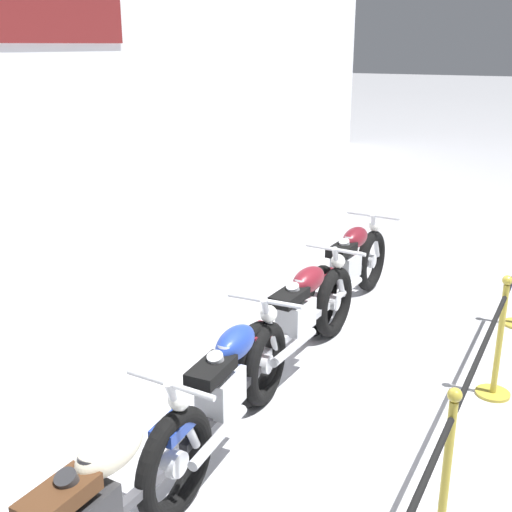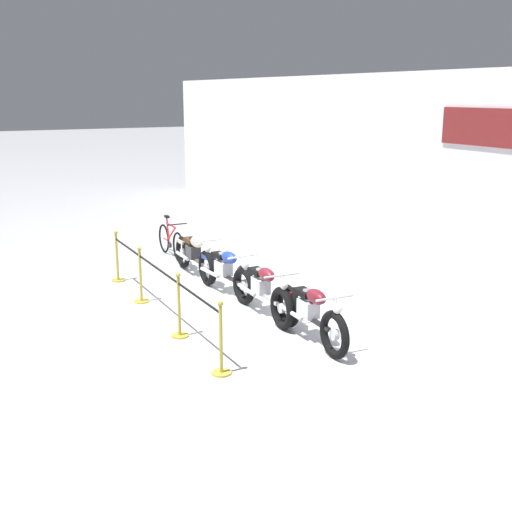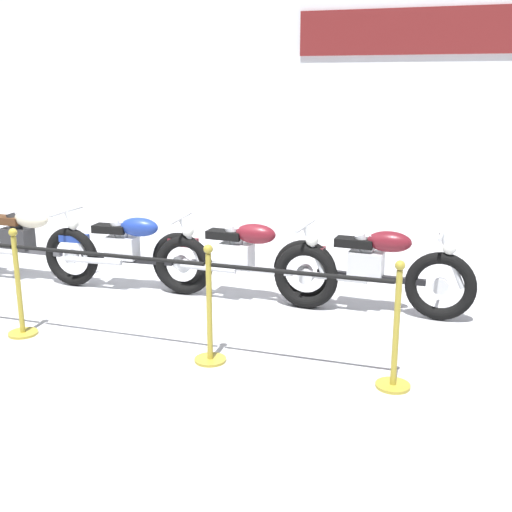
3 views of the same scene
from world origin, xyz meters
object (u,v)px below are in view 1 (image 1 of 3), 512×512
(motorcycle_maroon_3, at_px, (348,270))
(motorcycle_maroon_2, at_px, (299,319))
(stanchion_mid_right, at_px, (497,356))
(motorcycle_blue_1, at_px, (225,393))
(stanchion_far_left, at_px, (444,465))
(stanchion_mid_left, at_px, (443,499))

(motorcycle_maroon_3, bearing_deg, motorcycle_maroon_2, -177.06)
(motorcycle_maroon_2, bearing_deg, stanchion_mid_right, -79.81)
(motorcycle_maroon_2, distance_m, stanchion_mid_right, 1.67)
(motorcycle_blue_1, relative_size, stanchion_far_left, 0.41)
(stanchion_mid_left, bearing_deg, stanchion_far_left, 180.00)
(motorcycle_maroon_3, height_order, stanchion_mid_right, stanchion_mid_right)
(stanchion_mid_left, bearing_deg, motorcycle_blue_1, 80.19)
(motorcycle_maroon_3, height_order, stanchion_mid_left, stanchion_mid_left)
(motorcycle_maroon_2, bearing_deg, motorcycle_blue_1, -177.38)
(motorcycle_maroon_3, relative_size, stanchion_far_left, 0.42)
(stanchion_mid_left, distance_m, stanchion_mid_right, 1.96)
(motorcycle_maroon_3, xyz_separation_m, stanchion_far_left, (-3.20, -1.71, 0.19))
(motorcycle_blue_1, bearing_deg, motorcycle_maroon_2, 2.62)
(stanchion_mid_left, xyz_separation_m, stanchion_mid_right, (1.96, 0.00, 0.00))
(motorcycle_maroon_3, bearing_deg, stanchion_mid_right, -123.40)
(motorcycle_blue_1, height_order, motorcycle_maroon_3, motorcycle_maroon_3)
(motorcycle_blue_1, height_order, stanchion_far_left, stanchion_far_left)
(stanchion_far_left, height_order, stanchion_mid_right, same)
(stanchion_far_left, bearing_deg, motorcycle_maroon_2, 42.79)
(stanchion_mid_right, bearing_deg, motorcycle_maroon_3, 56.60)
(motorcycle_blue_1, relative_size, stanchion_mid_left, 2.00)
(motorcycle_maroon_3, bearing_deg, stanchion_far_left, -151.81)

